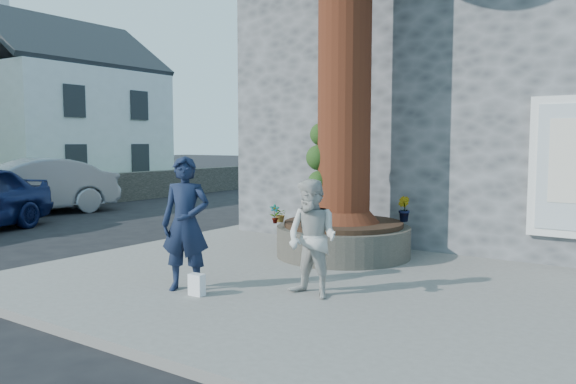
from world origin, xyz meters
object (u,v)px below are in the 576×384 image
Objects in this scene: planter at (343,239)px; man at (186,224)px; car_silver at (27,187)px; woman at (312,238)px.

man is at bearing -101.47° from planter.
man is at bearing -4.70° from car_silver.
planter is at bearing 116.03° from woman.
car_silver is at bearing 176.87° from planter.
planter is at bearing 12.76° from car_silver.
planter is at bearing 53.63° from man.
planter is 0.47× the size of car_silver.
planter is 10.62m from car_silver.
man reaches higher than woman.
woman is at bearing -69.95° from planter.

